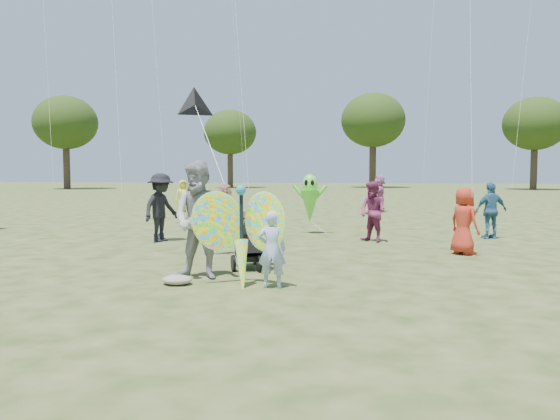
% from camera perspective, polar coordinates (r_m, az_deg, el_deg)
% --- Properties ---
extents(ground, '(160.00, 160.00, 0.00)m').
position_cam_1_polar(ground, '(8.79, -0.26, -7.86)').
color(ground, '#51592B').
rests_on(ground, ground).
extents(child_girl, '(0.46, 0.32, 1.21)m').
position_cam_1_polar(child_girl, '(8.50, -0.87, -4.14)').
color(child_girl, '#99B1D9').
rests_on(child_girl, ground).
extents(adult_man, '(1.05, 0.86, 2.00)m').
position_cam_1_polar(adult_man, '(9.30, -8.36, -1.04)').
color(adult_man, '#98979D').
rests_on(adult_man, ground).
extents(grey_bag, '(0.49, 0.40, 0.15)m').
position_cam_1_polar(grey_bag, '(8.98, -10.71, -7.18)').
color(grey_bag, gray).
rests_on(grey_bag, ground).
extents(crowd_a, '(0.81, 0.85, 1.47)m').
position_cam_1_polar(crowd_a, '(12.58, 18.66, -1.10)').
color(crowd_a, '#B22F1C').
rests_on(crowd_a, ground).
extents(crowd_b, '(1.02, 1.30, 1.77)m').
position_cam_1_polar(crowd_b, '(14.48, -12.34, 0.26)').
color(crowd_b, black).
rests_on(crowd_b, ground).
extents(crowd_c, '(0.97, 0.66, 1.53)m').
position_cam_1_polar(crowd_c, '(15.81, 21.19, -0.05)').
color(crowd_c, '#316588').
rests_on(crowd_c, ground).
extents(crowd_d, '(0.78, 1.40, 1.43)m').
position_cam_1_polar(crowd_d, '(17.00, -5.71, 0.30)').
color(crowd_d, tan).
rests_on(crowd_d, ground).
extents(crowd_e, '(0.97, 0.95, 1.57)m').
position_cam_1_polar(crowd_e, '(14.24, 9.69, -0.18)').
color(crowd_e, '#7A2852').
rests_on(crowd_e, ground).
extents(crowd_g, '(0.84, 0.76, 1.45)m').
position_cam_1_polar(crowd_g, '(25.07, -10.09, 1.46)').
color(crowd_g, yellow).
rests_on(crowd_g, ground).
extents(crowd_j, '(0.74, 1.61, 1.67)m').
position_cam_1_polar(crowd_j, '(24.83, 10.35, 1.70)').
color(crowd_j, '#B96A9F').
rests_on(crowd_j, ground).
extents(jogging_stroller, '(0.78, 1.15, 1.09)m').
position_cam_1_polar(jogging_stroller, '(10.26, -3.08, -2.69)').
color(jogging_stroller, black).
rests_on(jogging_stroller, ground).
extents(butterfly_kite, '(1.74, 0.75, 1.80)m').
position_cam_1_polar(butterfly_kite, '(8.63, -4.05, -2.59)').
color(butterfly_kite, '#F72761').
rests_on(butterfly_kite, ground).
extents(delta_kite_rig, '(1.53, 2.14, 1.96)m').
position_cam_1_polar(delta_kite_rig, '(11.36, -8.85, 10.71)').
color(delta_kite_rig, black).
rests_on(delta_kite_rig, ground).
extents(alien_kite, '(1.12, 0.69, 1.74)m').
position_cam_1_polar(alien_kite, '(15.91, 3.14, 0.98)').
color(alien_kite, '#5CE536').
rests_on(alien_kite, ground).
extents(tree_line, '(91.78, 33.60, 10.79)m').
position_cam_1_polar(tree_line, '(53.77, 11.61, 9.31)').
color(tree_line, '#3A2D21').
rests_on(tree_line, ground).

